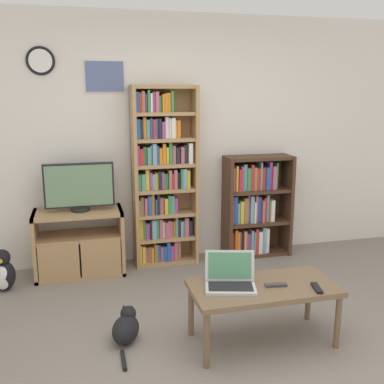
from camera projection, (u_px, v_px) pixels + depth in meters
The scene contains 12 objects.
ground_plane at pixel (256, 380), 2.90m from camera, with size 18.00×18.00×0.00m, color gray.
wall_back at pixel (177, 140), 4.81m from camera, with size 6.32×0.09×2.60m.
tv_stand at pixel (80, 243), 4.50m from camera, with size 0.87×0.44×0.66m.
television at pixel (79, 187), 4.40m from camera, with size 0.67×0.18×0.48m.
bookshelf_tall at pixel (162, 179), 4.69m from camera, with size 0.67×0.27×1.88m.
bookshelf_short at pixel (253, 207), 5.01m from camera, with size 0.74×0.31×1.13m.
coffee_table at pixel (263, 292), 3.27m from camera, with size 1.06×0.51×0.45m.
laptop at pixel (230, 278), 3.23m from camera, with size 0.41×0.35×0.24m.
remote_near_laptop at pixel (317, 288), 3.19m from camera, with size 0.08×0.17×0.02m.
remote_far_from_laptop at pixel (276, 285), 3.24m from camera, with size 0.16×0.06×0.02m.
cat at pixel (126, 327), 3.33m from camera, with size 0.28×0.54×0.26m.
penguin_figurine at pixel (3, 272), 4.15m from camera, with size 0.22×0.19×0.40m.
Camera 1 is at (-1.03, -2.38, 1.84)m, focal length 42.00 mm.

